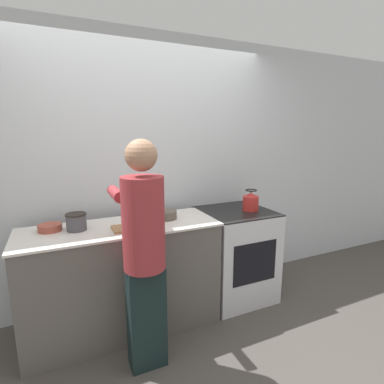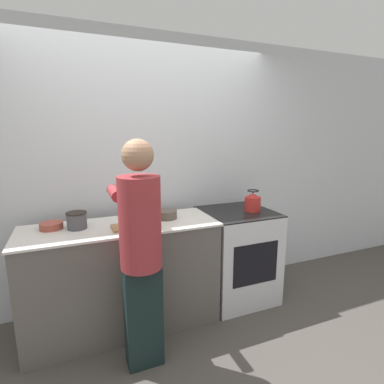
{
  "view_description": "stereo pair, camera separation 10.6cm",
  "coord_description": "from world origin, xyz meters",
  "px_view_note": "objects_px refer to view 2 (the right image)",
  "views": [
    {
      "loc": [
        -0.8,
        -2.1,
        1.69
      ],
      "look_at": [
        0.26,
        0.2,
        1.18
      ],
      "focal_mm": 28.0,
      "sensor_mm": 36.0,
      "label": 1
    },
    {
      "loc": [
        -0.7,
        -2.14,
        1.69
      ],
      "look_at": [
        0.26,
        0.2,
        1.18
      ],
      "focal_mm": 28.0,
      "sensor_mm": 36.0,
      "label": 2
    }
  ],
  "objects_px": {
    "oven": "(237,254)",
    "knife": "(138,225)",
    "canister_jar": "(77,220)",
    "bowl_prep": "(166,214)",
    "kettle": "(253,202)",
    "person": "(141,247)",
    "cutting_board": "(135,226)"
  },
  "relations": [
    {
      "from": "kettle",
      "to": "canister_jar",
      "type": "bearing_deg",
      "value": 178.7
    },
    {
      "from": "oven",
      "to": "knife",
      "type": "relative_size",
      "value": 5.13
    },
    {
      "from": "kettle",
      "to": "bowl_prep",
      "type": "distance_m",
      "value": 0.88
    },
    {
      "from": "person",
      "to": "kettle",
      "type": "xyz_separation_m",
      "value": [
        1.23,
        0.49,
        0.09
      ]
    },
    {
      "from": "cutting_board",
      "to": "knife",
      "type": "xyz_separation_m",
      "value": [
        0.02,
        -0.01,
        0.01
      ]
    },
    {
      "from": "cutting_board",
      "to": "canister_jar",
      "type": "xyz_separation_m",
      "value": [
        -0.44,
        0.14,
        0.06
      ]
    },
    {
      "from": "cutting_board",
      "to": "kettle",
      "type": "relative_size",
      "value": 1.76
    },
    {
      "from": "bowl_prep",
      "to": "canister_jar",
      "type": "bearing_deg",
      "value": -179.61
    },
    {
      "from": "person",
      "to": "knife",
      "type": "distance_m",
      "value": 0.39
    },
    {
      "from": "person",
      "to": "bowl_prep",
      "type": "height_order",
      "value": "person"
    },
    {
      "from": "bowl_prep",
      "to": "canister_jar",
      "type": "relative_size",
      "value": 1.22
    },
    {
      "from": "person",
      "to": "cutting_board",
      "type": "xyz_separation_m",
      "value": [
        0.05,
        0.39,
        0.03
      ]
    },
    {
      "from": "cutting_board",
      "to": "knife",
      "type": "height_order",
      "value": "knife"
    },
    {
      "from": "cutting_board",
      "to": "canister_jar",
      "type": "relative_size",
      "value": 2.32
    },
    {
      "from": "oven",
      "to": "cutting_board",
      "type": "relative_size",
      "value": 2.48
    },
    {
      "from": "cutting_board",
      "to": "person",
      "type": "bearing_deg",
      "value": -96.68
    },
    {
      "from": "oven",
      "to": "person",
      "type": "bearing_deg",
      "value": -153.78
    },
    {
      "from": "cutting_board",
      "to": "kettle",
      "type": "distance_m",
      "value": 1.19
    },
    {
      "from": "knife",
      "to": "canister_jar",
      "type": "relative_size",
      "value": 1.12
    },
    {
      "from": "knife",
      "to": "kettle",
      "type": "xyz_separation_m",
      "value": [
        1.17,
        0.11,
        0.06
      ]
    },
    {
      "from": "person",
      "to": "bowl_prep",
      "type": "bearing_deg",
      "value": 56.56
    },
    {
      "from": "oven",
      "to": "person",
      "type": "xyz_separation_m",
      "value": [
        -1.1,
        -0.54,
        0.45
      ]
    },
    {
      "from": "kettle",
      "to": "person",
      "type": "bearing_deg",
      "value": -158.23
    },
    {
      "from": "knife",
      "to": "kettle",
      "type": "distance_m",
      "value": 1.17
    },
    {
      "from": "cutting_board",
      "to": "kettle",
      "type": "height_order",
      "value": "kettle"
    },
    {
      "from": "kettle",
      "to": "canister_jar",
      "type": "relative_size",
      "value": 1.32
    },
    {
      "from": "knife",
      "to": "bowl_prep",
      "type": "bearing_deg",
      "value": 1.1
    },
    {
      "from": "canister_jar",
      "to": "kettle",
      "type": "bearing_deg",
      "value": -1.3
    },
    {
      "from": "oven",
      "to": "cutting_board",
      "type": "xyz_separation_m",
      "value": [
        -1.05,
        -0.15,
        0.48
      ]
    },
    {
      "from": "kettle",
      "to": "bowl_prep",
      "type": "relative_size",
      "value": 1.08
    },
    {
      "from": "knife",
      "to": "bowl_prep",
      "type": "distance_m",
      "value": 0.33
    },
    {
      "from": "person",
      "to": "canister_jar",
      "type": "relative_size",
      "value": 10.34
    }
  ]
}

